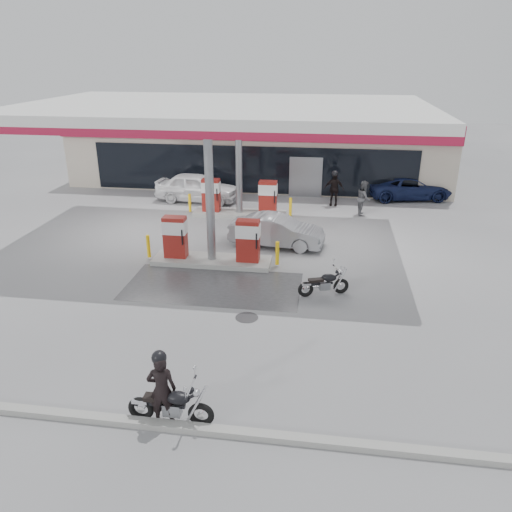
{
  "coord_description": "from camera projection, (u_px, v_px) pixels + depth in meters",
  "views": [
    {
      "loc": [
        4.21,
        -15.12,
        7.51
      ],
      "look_at": [
        1.99,
        0.03,
        1.2
      ],
      "focal_mm": 35.0,
      "sensor_mm": 36.0,
      "label": 1
    }
  ],
  "objects": [
    {
      "name": "main_motorcycle",
      "position": [
        172.0,
        406.0,
        10.72
      ],
      "size": [
        1.93,
        0.74,
        0.99
      ],
      "rotation": [
        0.0,
        0.0,
        -0.0
      ],
      "color": "black",
      "rests_on": "ground"
    },
    {
      "name": "ground",
      "position": [
        199.0,
        285.0,
        17.26
      ],
      "size": [
        90.0,
        90.0,
        0.0
      ],
      "primitive_type": "plane",
      "color": "gray",
      "rests_on": "ground"
    },
    {
      "name": "store_building",
      "position": [
        262.0,
        146.0,
        31.08
      ],
      "size": [
        22.0,
        8.22,
        4.0
      ],
      "color": "beige",
      "rests_on": "ground"
    },
    {
      "name": "biker_main",
      "position": [
        162.0,
        390.0,
        10.59
      ],
      "size": [
        0.68,
        0.5,
        1.7
      ],
      "primitive_type": "imported",
      "rotation": [
        0.0,
        0.0,
        3.3
      ],
      "color": "black",
      "rests_on": "ground"
    },
    {
      "name": "drain_cover",
      "position": [
        247.0,
        317.0,
        15.16
      ],
      "size": [
        0.7,
        0.7,
        0.01
      ],
      "primitive_type": "cylinder",
      "color": "#38383A",
      "rests_on": "ground"
    },
    {
      "name": "pump_island_near",
      "position": [
        212.0,
        245.0,
        18.82
      ],
      "size": [
        5.14,
        1.3,
        1.78
      ],
      "color": "#9E9E99",
      "rests_on": "ground"
    },
    {
      "name": "sedan_white",
      "position": [
        197.0,
        187.0,
        26.67
      ],
      "size": [
        4.55,
        2.09,
        1.51
      ],
      "primitive_type": "imported",
      "rotation": [
        0.0,
        0.0,
        1.5
      ],
      "color": "white",
      "rests_on": "ground"
    },
    {
      "name": "attendant",
      "position": [
        364.0,
        198.0,
        24.37
      ],
      "size": [
        0.66,
        0.84,
        1.7
      ],
      "primitive_type": "imported",
      "rotation": [
        0.0,
        0.0,
        1.6
      ],
      "color": "#4E4F53",
      "rests_on": "ground"
    },
    {
      "name": "wet_patch",
      "position": [
        213.0,
        286.0,
        17.19
      ],
      "size": [
        6.0,
        3.0,
        0.0
      ],
      "primitive_type": "cube",
      "color": "#4C4C4F",
      "rests_on": "ground"
    },
    {
      "name": "kerb",
      "position": [
        119.0,
        421.0,
        10.83
      ],
      "size": [
        28.0,
        0.25,
        0.15
      ],
      "primitive_type": "cube",
      "color": "gray",
      "rests_on": "ground"
    },
    {
      "name": "hatchback_silver",
      "position": [
        277.0,
        231.0,
        20.56
      ],
      "size": [
        4.02,
        1.81,
        1.28
      ],
      "primitive_type": "imported",
      "rotation": [
        0.0,
        0.0,
        1.45
      ],
      "color": "#95979D",
      "rests_on": "ground"
    },
    {
      "name": "pump_island_far",
      "position": [
        239.0,
        202.0,
        24.31
      ],
      "size": [
        5.14,
        1.3,
        1.78
      ],
      "color": "#9E9E99",
      "rests_on": "ground"
    },
    {
      "name": "parked_motorcycle",
      "position": [
        325.0,
        284.0,
        16.43
      ],
      "size": [
        1.69,
        0.82,
        0.9
      ],
      "rotation": [
        0.0,
        0.0,
        0.34
      ],
      "color": "black",
      "rests_on": "ground"
    },
    {
      "name": "biker_walking",
      "position": [
        334.0,
        189.0,
        25.87
      ],
      "size": [
        1.04,
        0.49,
        1.73
      ],
      "primitive_type": "imported",
      "rotation": [
        0.0,
        0.0,
        -0.07
      ],
      "color": "black",
      "rests_on": "ground"
    },
    {
      "name": "parked_car_left",
      "position": [
        147.0,
        172.0,
        30.78
      ],
      "size": [
        3.96,
        1.82,
        1.12
      ],
      "primitive_type": "imported",
      "rotation": [
        0.0,
        0.0,
        1.64
      ],
      "color": "maroon",
      "rests_on": "ground"
    },
    {
      "name": "parked_car_right",
      "position": [
        410.0,
        187.0,
        27.16
      ],
      "size": [
        4.79,
        2.86,
        1.25
      ],
      "primitive_type": "imported",
      "rotation": [
        0.0,
        0.0,
        1.76
      ],
      "color": "#16204A",
      "rests_on": "ground"
    },
    {
      "name": "canopy",
      "position": [
        225.0,
        112.0,
        19.83
      ],
      "size": [
        16.0,
        10.02,
        5.51
      ],
      "color": "silver",
      "rests_on": "ground"
    }
  ]
}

